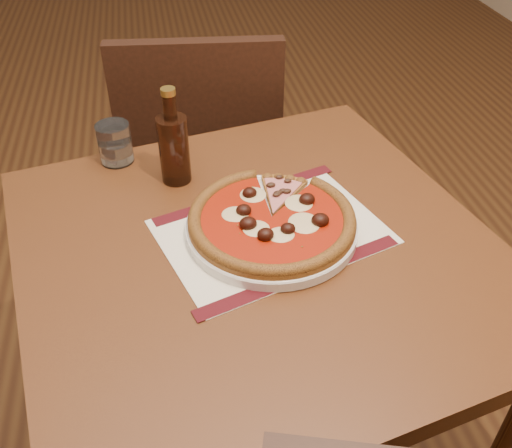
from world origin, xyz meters
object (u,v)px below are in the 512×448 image
at_px(chair_far, 203,158).
at_px(table, 258,286).
at_px(water_glass, 115,143).
at_px(pizza, 272,219).
at_px(plate, 272,227).
at_px(bottle, 174,146).

bearing_deg(chair_far, table, 99.15).
height_order(chair_far, water_glass, chair_far).
height_order(chair_far, pizza, chair_far).
bearing_deg(water_glass, plate, -47.18).
distance_m(chair_far, water_glass, 0.50).
bearing_deg(chair_far, plate, 101.91).
height_order(table, water_glass, water_glass).
distance_m(chair_far, plate, 0.69).
bearing_deg(bottle, chair_far, 78.60).
relative_size(pizza, bottle, 1.50).
bearing_deg(pizza, water_glass, 132.77).
distance_m(water_glass, bottle, 0.15).
bearing_deg(plate, chair_far, 95.47).
height_order(chair_far, plate, chair_far).
bearing_deg(bottle, plate, -52.45).
distance_m(table, chair_far, 0.69).
height_order(table, pizza, pizza).
xyz_separation_m(table, water_glass, (-0.24, 0.32, 0.14)).
bearing_deg(table, water_glass, 126.82).
xyz_separation_m(plate, pizza, (-0.00, -0.00, 0.02)).
bearing_deg(chair_far, pizza, 101.89).
distance_m(plate, water_glass, 0.40).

